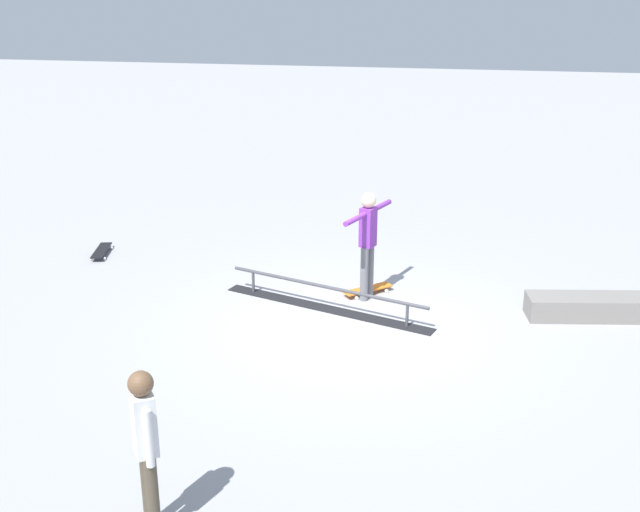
# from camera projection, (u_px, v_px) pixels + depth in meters

# --- Properties ---
(ground_plane) EXTENTS (60.00, 60.00, 0.00)m
(ground_plane) POSITION_uv_depth(u_px,v_px,m) (353.00, 324.00, 10.95)
(ground_plane) COLOR #9E9EA3
(grind_rail) EXTENTS (3.23, 1.28, 0.37)m
(grind_rail) POSITION_uv_depth(u_px,v_px,m) (326.00, 299.00, 11.39)
(grind_rail) COLOR black
(grind_rail) RESTS_ON ground_plane
(skate_ledge) EXTENTS (2.59, 0.88, 0.32)m
(skate_ledge) POSITION_uv_depth(u_px,v_px,m) (618.00, 307.00, 11.10)
(skate_ledge) COLOR gray
(skate_ledge) RESTS_ON ground_plane
(skater_main) EXTENTS (0.56, 1.26, 1.64)m
(skater_main) POSITION_uv_depth(u_px,v_px,m) (368.00, 238.00, 11.49)
(skater_main) COLOR slate
(skater_main) RESTS_ON ground_plane
(skateboard_main) EXTENTS (0.73, 0.68, 0.09)m
(skateboard_main) POSITION_uv_depth(u_px,v_px,m) (368.00, 289.00, 11.95)
(skateboard_main) COLOR orange
(skateboard_main) RESTS_ON ground_plane
(bystander_white_shirt) EXTENTS (0.27, 0.33, 1.57)m
(bystander_white_shirt) POSITION_uv_depth(u_px,v_px,m) (146.00, 444.00, 6.63)
(bystander_white_shirt) COLOR brown
(bystander_white_shirt) RESTS_ON ground_plane
(loose_skateboard_black) EXTENTS (0.38, 0.82, 0.09)m
(loose_skateboard_black) POSITION_uv_depth(u_px,v_px,m) (101.00, 251.00, 13.58)
(loose_skateboard_black) COLOR black
(loose_skateboard_black) RESTS_ON ground_plane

